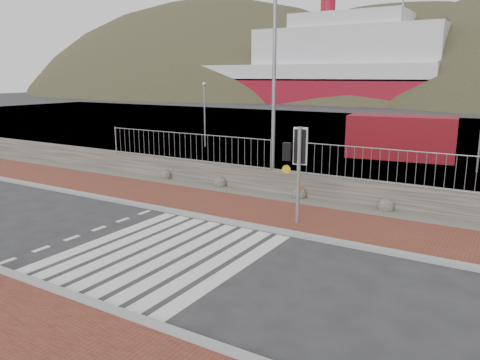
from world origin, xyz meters
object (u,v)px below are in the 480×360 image
Objects in this scene: traffic_signal_far at (298,154)px; shipping_container at (401,137)px; ferry at (311,71)px; streetlight at (278,66)px.

traffic_signal_far reaches higher than shipping_container.
ferry is 5.75× the size of streetlight.
streetlight is 1.53× the size of shipping_container.
ferry is at bearing 111.76° from shipping_container.
ferry is at bearing 109.25° from streetlight.
traffic_signal_far is 0.35× the size of streetlight.
streetlight is at bearing -68.31° from ferry.
streetlight is at bearing -68.15° from traffic_signal_far.
streetlight reaches higher than shipping_container.
ferry is at bearing -79.74° from traffic_signal_far.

